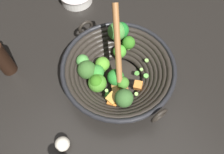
% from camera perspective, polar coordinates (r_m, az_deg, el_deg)
% --- Properties ---
extents(ground_plane, '(4.00, 4.00, 0.00)m').
position_cam_1_polar(ground_plane, '(0.73, 1.48, -0.83)').
color(ground_plane, black).
extents(wok, '(0.38, 0.35, 0.23)m').
position_cam_1_polar(wok, '(0.68, 1.29, 1.65)').
color(wok, black).
rests_on(wok, ground).
extents(soy_sauce_bottle, '(0.05, 0.05, 0.17)m').
position_cam_1_polar(soy_sauce_bottle, '(0.78, -26.47, 4.40)').
color(soy_sauce_bottle, black).
rests_on(soy_sauce_bottle, ground).
extents(garlic_bulb, '(0.04, 0.04, 0.04)m').
position_cam_1_polar(garlic_bulb, '(0.66, -12.56, -16.32)').
color(garlic_bulb, silver).
rests_on(garlic_bulb, ground).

